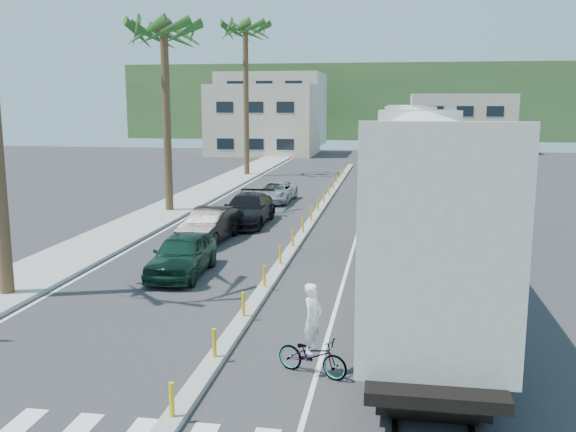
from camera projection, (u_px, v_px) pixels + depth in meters
The scene contains 14 objects.
ground at pixel (189, 400), 13.46m from camera, with size 140.00×140.00×0.00m, color #28282B.
sidewalk at pixel (183, 203), 39.09m from camera, with size 3.00×90.00×0.15m, color gray.
rails at pixel (407, 201), 39.83m from camera, with size 1.56×100.00×0.06m.
median at pixel (311, 222), 32.82m from camera, with size 0.45×60.00×0.85m.
lane_markings at pixel (286, 206), 38.08m from camera, with size 9.42×90.00×0.01m.
freight_train at pixel (409, 157), 37.88m from camera, with size 3.00×60.94×5.85m.
palm_trees at pixel (171, 15), 34.88m from camera, with size 3.50×37.20×13.75m.
buildings at pixel (313, 115), 83.29m from camera, with size 38.00×27.00×10.00m.
hillside at pixel (371, 102), 109.48m from camera, with size 80.00×20.00×12.00m, color #385628.
car_lead at pixel (182, 254), 23.02m from camera, with size 1.90×4.47×1.51m, color #103022.
car_second at pixel (210, 225), 28.54m from camera, with size 2.00×4.65×1.49m, color black.
car_third at pixel (248, 209), 32.46m from camera, with size 2.19×5.31×1.54m, color black.
car_rear at pixel (275, 192), 39.73m from camera, with size 2.27×4.60×1.25m, color #B8BBBE.
cyclist at pixel (312, 347), 14.61m from camera, with size 1.80×2.18×2.16m.
Camera 1 is at (4.11, -12.05, 6.20)m, focal length 40.00 mm.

